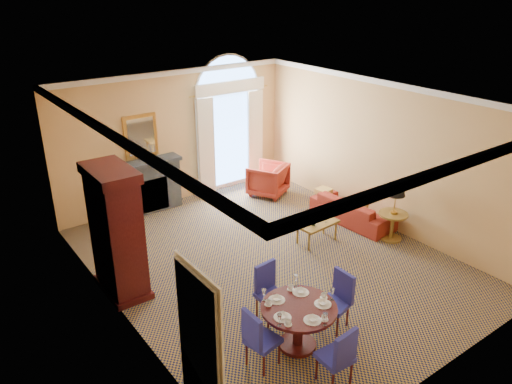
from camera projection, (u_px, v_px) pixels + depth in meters
ground at (271, 261)px, 9.79m from camera, size 7.50×7.50×0.00m
room_envelope at (250, 130)px, 9.28m from camera, size 6.04×7.52×3.45m
armoire at (117, 234)px, 8.46m from camera, size 0.66×1.18×2.31m
dining_table at (299, 316)px, 7.32m from camera, size 1.13×1.13×0.91m
dining_chair_north at (268, 288)px, 8.00m from camera, size 0.45×0.47×0.94m
dining_chair_south at (340, 354)px, 6.58m from camera, size 0.45×0.46×0.94m
dining_chair_east at (339, 296)px, 7.78m from camera, size 0.52×0.52×0.94m
dining_chair_west at (258, 336)px, 6.91m from camera, size 0.49×0.49×0.94m
sofa at (352, 210)px, 11.27m from camera, size 0.90×2.01×0.57m
armchair at (268, 179)px, 12.66m from camera, size 1.19×1.20×0.81m
coffee_table at (317, 224)px, 10.33m from camera, size 0.92×0.56×0.83m
side_table at (395, 205)px, 10.29m from camera, size 0.61×0.61×1.25m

